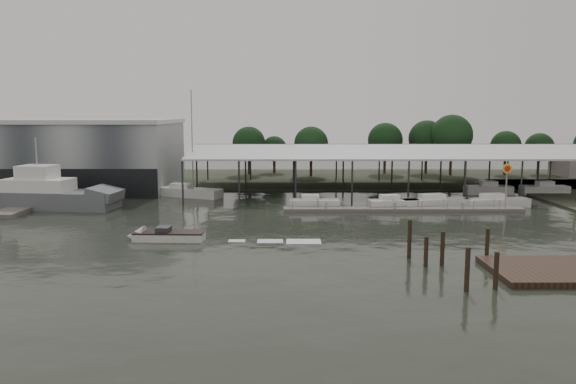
{
  "coord_description": "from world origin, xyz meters",
  "views": [
    {
      "loc": [
        1.35,
        -54.82,
        11.38
      ],
      "look_at": [
        1.5,
        8.38,
        2.5
      ],
      "focal_mm": 35.0,
      "sensor_mm": 36.0,
      "label": 1
    }
  ],
  "objects_px": {
    "white_sailboat": "(190,192)",
    "speedboat_underway": "(163,236)",
    "grey_trawler": "(48,195)",
    "shell_fuel_sign": "(507,178)"
  },
  "relations": [
    {
      "from": "grey_trawler",
      "to": "white_sailboat",
      "type": "height_order",
      "value": "white_sailboat"
    },
    {
      "from": "shell_fuel_sign",
      "to": "white_sailboat",
      "type": "bearing_deg",
      "value": 163.65
    },
    {
      "from": "shell_fuel_sign",
      "to": "speedboat_underway",
      "type": "relative_size",
      "value": 0.31
    },
    {
      "from": "grey_trawler",
      "to": "shell_fuel_sign",
      "type": "bearing_deg",
      "value": 4.74
    },
    {
      "from": "shell_fuel_sign",
      "to": "white_sailboat",
      "type": "distance_m",
      "value": 40.76
    },
    {
      "from": "white_sailboat",
      "to": "speedboat_underway",
      "type": "relative_size",
      "value": 0.82
    },
    {
      "from": "speedboat_underway",
      "to": "grey_trawler",
      "type": "bearing_deg",
      "value": -41.76
    },
    {
      "from": "grey_trawler",
      "to": "speedboat_underway",
      "type": "height_order",
      "value": "grey_trawler"
    },
    {
      "from": "grey_trawler",
      "to": "speedboat_underway",
      "type": "distance_m",
      "value": 24.83
    },
    {
      "from": "white_sailboat",
      "to": "speedboat_underway",
      "type": "height_order",
      "value": "white_sailboat"
    }
  ]
}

